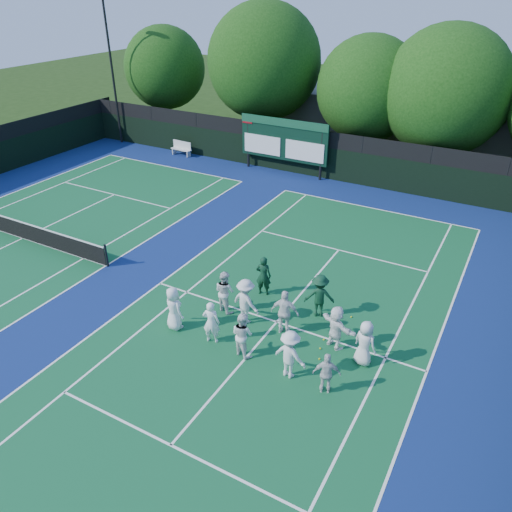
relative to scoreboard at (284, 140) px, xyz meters
The scene contains 31 objects.
ground 17.23m from the scoreboard, 65.78° to the right, with size 120.00×120.00×0.00m, color #1A340E.
court_apron 14.78m from the scoreboard, 86.03° to the right, with size 34.00×32.00×0.01m, color navy.
near_court 16.33m from the scoreboard, 64.32° to the right, with size 11.05×23.85×0.01m.
left_court 16.32m from the scoreboard, 115.60° to the right, with size 11.05×23.85×0.01m.
back_fence 1.38m from the scoreboard, 22.25° to the left, with size 34.00×0.08×3.00m.
scoreboard is the anchor object (origin of this frame).
clubhouse 9.80m from the scoreboard, 59.22° to the left, with size 18.00×6.00×4.00m, color #5E5E63.
light_pole_left 14.58m from the scoreboard, behind, with size 1.20×0.30×10.12m.
tennis_net 16.26m from the scoreboard, 115.60° to the right, with size 11.30×0.10×1.10m.
bench 8.13m from the scoreboard, behind, with size 1.63×0.55×1.01m.
tree_a 13.00m from the scoreboard, 161.69° to the left, with size 6.16×6.16×8.19m.
tree_b 6.43m from the scoreboard, 130.29° to the left, with size 7.82×7.82×10.04m.
tree_c 6.33m from the scoreboard, 44.08° to the left, with size 6.58×6.58×8.32m.
tree_d 10.10m from the scoreboard, 24.41° to the left, with size 7.60×7.60×9.13m.
tennis_ball_0 17.86m from the scoreboard, 68.14° to the right, with size 0.07×0.07×0.07m, color #C8CA17.
tennis_ball_1 17.36m from the scoreboard, 58.71° to the right, with size 0.07×0.07×0.07m, color #C8CA17.
tennis_ball_2 18.37m from the scoreboard, 59.68° to the right, with size 0.07×0.07×0.07m, color #C8CA17.
tennis_ball_4 16.12m from the scoreboard, 54.23° to the right, with size 0.07×0.07×0.07m, color #C8CA17.
tennis_ball_5 17.84m from the scoreboard, 59.35° to the right, with size 0.07×0.07×0.07m, color #C8CA17.
player_front_0 17.18m from the scoreboard, 76.80° to the right, with size 0.83×0.54×1.69m, color white.
player_front_1 17.62m from the scoreboard, 71.68° to the right, with size 0.60×0.40×1.65m, color white.
player_front_2 18.11m from the scoreboard, 67.88° to the right, with size 0.81×0.63×1.66m, color white.
player_front_3 19.04m from the scoreboard, 62.93° to the right, with size 1.11×0.64×1.72m, color white.
player_front_4 19.75m from the scoreboard, 59.72° to the right, with size 0.86×0.36×1.46m, color silver.
player_back_0 15.70m from the scoreboard, 71.66° to the right, with size 0.83×0.65×1.70m, color silver.
player_back_1 16.30m from the scoreboard, 68.38° to the right, with size 1.16×0.67×1.80m, color silver.
player_back_2 16.83m from the scoreboard, 63.36° to the right, with size 1.03×0.43×1.76m, color white.
player_back_3 17.62m from the scoreboard, 57.69° to the right, with size 1.53×0.49×1.64m, color white.
player_back_4 18.51m from the scoreboard, 55.30° to the right, with size 0.80×0.52×1.65m, color white.
coach_left 14.37m from the scoreboard, 66.69° to the right, with size 0.62×0.41×1.70m, color #0E331E.
coach_right 15.76m from the scoreboard, 58.63° to the right, with size 1.12×0.65×1.74m, color #0F3922.
Camera 1 is at (6.60, -12.45, 11.24)m, focal length 35.00 mm.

